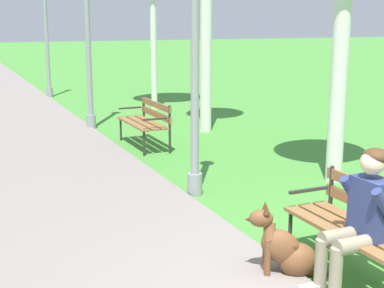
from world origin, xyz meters
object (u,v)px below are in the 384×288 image
object	(u,v)px
lamp_post_mid	(87,16)
park_bench_mid	(147,119)
lamp_post_near	(195,46)
dog_brown	(286,250)
park_bench_near	(362,222)
lamp_post_far	(46,32)
person_seated_on_near_bench	(361,215)

from	to	relation	value
lamp_post_mid	park_bench_mid	bearing A→B (deg)	-76.35
park_bench_mid	lamp_post_near	size ratio (longest dim) A/B	0.39
park_bench_mid	lamp_post_near	world-z (taller)	lamp_post_near
dog_brown	lamp_post_mid	world-z (taller)	lamp_post_mid
park_bench_near	lamp_post_far	bearing A→B (deg)	91.94
lamp_post_near	lamp_post_mid	bearing A→B (deg)	91.35
lamp_post_far	dog_brown	bearing A→B (deg)	-90.78
park_bench_near	lamp_post_mid	bearing A→B (deg)	93.72
person_seated_on_near_bench	lamp_post_near	bearing A→B (deg)	93.64
person_seated_on_near_bench	lamp_post_mid	bearing A→B (deg)	92.19
lamp_post_mid	lamp_post_far	bearing A→B (deg)	89.33
person_seated_on_near_bench	dog_brown	size ratio (longest dim) A/B	1.58
person_seated_on_near_bench	lamp_post_mid	xyz separation A→B (m)	(-0.31, 8.21, 1.70)
park_bench_near	park_bench_mid	xyz separation A→B (m)	(0.00, 5.86, 0.00)
park_bench_mid	lamp_post_near	bearing A→B (deg)	-97.46
lamp_post_near	lamp_post_far	bearing A→B (deg)	90.31
lamp_post_near	lamp_post_mid	distance (m)	5.22
park_bench_near	person_seated_on_near_bench	world-z (taller)	person_seated_on_near_bench
dog_brown	lamp_post_far	xyz separation A→B (m)	(0.18, 13.25, 1.70)
park_bench_near	lamp_post_near	size ratio (longest dim) A/B	0.39
lamp_post_near	lamp_post_mid	world-z (taller)	lamp_post_mid
park_bench_mid	dog_brown	bearing A→B (deg)	-96.49
person_seated_on_near_bench	lamp_post_far	size ratio (longest dim) A/B	0.33
lamp_post_mid	lamp_post_near	bearing A→B (deg)	-88.65
park_bench_near	lamp_post_near	bearing A→B (deg)	98.09
lamp_post_near	dog_brown	bearing A→B (deg)	-95.32
park_bench_mid	dog_brown	distance (m)	5.65
park_bench_mid	person_seated_on_near_bench	world-z (taller)	person_seated_on_near_bench
park_bench_mid	person_seated_on_near_bench	xyz separation A→B (m)	(-0.21, -6.06, 0.17)
park_bench_mid	lamp_post_far	bearing A→B (deg)	93.43
lamp_post_mid	lamp_post_far	distance (m)	5.51
park_bench_mid	lamp_post_mid	bearing A→B (deg)	103.65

